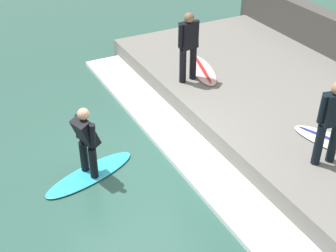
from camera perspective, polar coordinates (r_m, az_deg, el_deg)
The scene contains 8 objects.
ground_plane at distance 8.92m, azimuth -3.86°, elevation -4.87°, with size 28.00×28.00×0.00m, color #2D564C.
concrete_ledge at distance 10.56m, azimuth 14.96°, elevation 2.03°, with size 4.40×9.83×0.47m, color slate.
wave_foam_crest at distance 9.27m, azimuth 2.22°, elevation -2.75°, with size 0.93×9.34×0.10m, color white.
surfboard_riding at distance 8.77m, azimuth -9.46°, elevation -5.79°, with size 1.97×1.08×0.06m.
surfer_riding at distance 8.31m, azimuth -9.94°, elevation -1.52°, with size 0.48×0.58×1.37m.
surfer_waiting_near at distance 8.19m, azimuth 19.30°, elevation 0.78°, with size 0.52×0.31×1.56m.
surfer_waiting_far at distance 10.52m, azimuth 2.51°, elevation 10.01°, with size 0.55×0.31×1.61m.
surfboard_waiting_far at distance 11.33m, azimuth 4.25°, elevation 6.83°, with size 0.96×1.75×0.07m.
Camera 1 is at (-2.72, -6.53, 5.43)m, focal length 50.00 mm.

